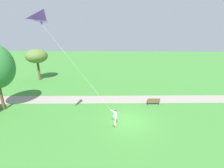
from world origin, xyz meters
TOP-DOWN VIEW (x-y plane):
  - ground_plane at (0.00, 0.00)m, footprint 120.00×120.00m
  - walkway_path at (5.12, 2.00)m, footprint 4.27×32.09m
  - person_kite_flyer at (-1.00, 1.41)m, footprint 0.50×0.63m
  - flying_kite at (-3.15, 5.82)m, footprint 2.83×4.47m
  - park_bench_near_walkway at (3.74, -3.09)m, footprint 0.53×1.52m
  - tree_behind_path at (13.48, 15.76)m, footprint 3.93×3.67m

SIDE VIEW (x-z plane):
  - ground_plane at x=0.00m, z-range 0.00..0.00m
  - walkway_path at x=5.12m, z-range 0.00..0.02m
  - park_bench_near_walkway at x=3.74m, z-range 0.07..0.95m
  - person_kite_flyer at x=-1.00m, z-range 0.13..1.96m
  - tree_behind_path at x=13.48m, z-range 1.53..7.17m
  - flying_kite at x=-3.15m, z-range 5.25..13.17m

